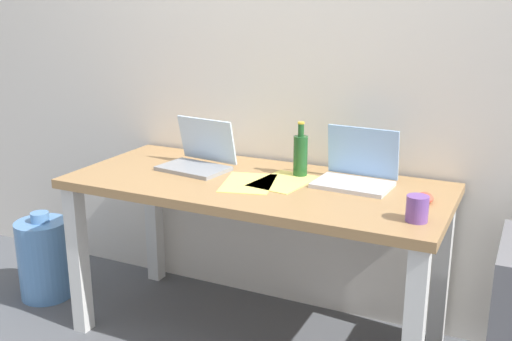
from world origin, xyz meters
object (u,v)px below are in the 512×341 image
laptop_left (198,158)px  coffee_mug (417,209)px  computer_mouse (426,198)px  beer_bottle (301,154)px  desk (256,204)px  water_cooler_jug (44,258)px  laptop_right (356,173)px

laptop_left → coffee_mug: 1.09m
computer_mouse → beer_bottle: bearing=149.6°
beer_bottle → laptop_left: bearing=-168.6°
desk → water_cooler_jug: bearing=-174.0°
desk → laptop_left: size_ratio=4.89×
computer_mouse → laptop_left: bearing=160.1°
beer_bottle → coffee_mug: size_ratio=2.59×
desk → laptop_right: 0.46m
laptop_left → coffee_mug: bearing=-13.8°
laptop_right → computer_mouse: bearing=-18.5°
laptop_left → laptop_right: laptop_right is taller
computer_mouse → water_cooler_jug: (-1.89, -0.17, -0.56)m
laptop_left → laptop_right: (0.74, 0.08, 0.00)m
computer_mouse → coffee_mug: size_ratio=1.05×
desk → laptop_right: (0.40, 0.15, 0.16)m
desk → coffee_mug: bearing=-14.4°
laptop_right → water_cooler_jug: laptop_right is taller
beer_bottle → water_cooler_jug: 1.49m
water_cooler_jug → beer_bottle: bearing=12.5°
beer_bottle → coffee_mug: 0.69m
desk → coffee_mug: size_ratio=17.43×
desk → computer_mouse: (0.72, 0.04, 0.12)m
laptop_right → computer_mouse: 0.33m
beer_bottle → desk: bearing=-129.8°
laptop_right → desk: bearing=-159.7°
desk → computer_mouse: 0.73m
coffee_mug → laptop_right: bearing=133.8°
desk → computer_mouse: computer_mouse is taller
laptop_left → beer_bottle: beer_bottle is taller
beer_bottle → computer_mouse: beer_bottle is taller
laptop_left → computer_mouse: laptop_left is taller
laptop_right → coffee_mug: (0.32, -0.34, -0.00)m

